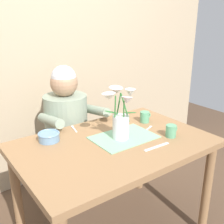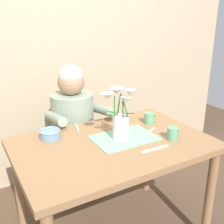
{
  "view_description": "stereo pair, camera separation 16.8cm",
  "coord_description": "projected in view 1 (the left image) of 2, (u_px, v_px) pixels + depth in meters",
  "views": [
    {
      "loc": [
        -0.92,
        -1.23,
        1.48
      ],
      "look_at": [
        0.02,
        0.05,
        0.92
      ],
      "focal_mm": 43.67,
      "sensor_mm": 36.0,
      "label": 1
    },
    {
      "loc": [
        -0.78,
        -1.33,
        1.48
      ],
      "look_at": [
        0.02,
        0.05,
        0.92
      ],
      "focal_mm": 43.67,
      "sensor_mm": 36.0,
      "label": 2
    }
  ],
  "objects": [
    {
      "name": "wood_panel_backdrop",
      "position": [
        41.0,
        45.0,
        2.33
      ],
      "size": [
        4.0,
        0.1,
        2.5
      ],
      "primitive_type": "cube",
      "color": "tan",
      "rests_on": "ground_plane"
    },
    {
      "name": "dining_table",
      "position": [
        114.0,
        156.0,
        1.73
      ],
      "size": [
        1.2,
        0.8,
        0.74
      ],
      "color": "olive",
      "rests_on": "ground_plane"
    },
    {
      "name": "seated_person",
      "position": [
        67.0,
        136.0,
        2.22
      ],
      "size": [
        0.45,
        0.47,
        1.14
      ],
      "rotation": [
        0.0,
        0.0,
        -0.01
      ],
      "color": "#4C4C56",
      "rests_on": "ground_plane"
    },
    {
      "name": "striped_placemat",
      "position": [
        124.0,
        137.0,
        1.76
      ],
      "size": [
        0.4,
        0.28,
        0.0
      ],
      "primitive_type": "cube",
      "color": "#7AB289",
      "rests_on": "dining_table"
    },
    {
      "name": "flower_vase",
      "position": [
        120.0,
        116.0,
        1.68
      ],
      "size": [
        0.25,
        0.22,
        0.34
      ],
      "color": "silver",
      "rests_on": "dining_table"
    },
    {
      "name": "ceramic_bowl",
      "position": [
        49.0,
        136.0,
        1.7
      ],
      "size": [
        0.14,
        0.14,
        0.06
      ],
      "color": "#6689A8",
      "rests_on": "dining_table"
    },
    {
      "name": "dinner_knife",
      "position": [
        157.0,
        147.0,
        1.63
      ],
      "size": [
        0.19,
        0.02,
        0.0
      ],
      "primitive_type": "cube",
      "rotation": [
        0.0,
        0.0,
        -0.03
      ],
      "color": "silver",
      "rests_on": "dining_table"
    },
    {
      "name": "coffee_cup",
      "position": [
        145.0,
        117.0,
        2.0
      ],
      "size": [
        0.09,
        0.07,
        0.08
      ],
      "color": "#569970",
      "rests_on": "dining_table"
    },
    {
      "name": "ceramic_mug",
      "position": [
        171.0,
        131.0,
        1.76
      ],
      "size": [
        0.09,
        0.07,
        0.08
      ],
      "color": "#569970",
      "rests_on": "dining_table"
    },
    {
      "name": "spoon_0",
      "position": [
        149.0,
        128.0,
        1.9
      ],
      "size": [
        0.12,
        0.05,
        0.01
      ],
      "color": "silver",
      "rests_on": "dining_table"
    },
    {
      "name": "spoon_1",
      "position": [
        73.0,
        128.0,
        1.9
      ],
      "size": [
        0.04,
        0.12,
        0.01
      ],
      "color": "silver",
      "rests_on": "dining_table"
    }
  ]
}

